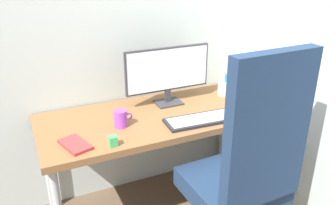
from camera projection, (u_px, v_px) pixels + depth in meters
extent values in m
plane|color=brown|center=(159.00, 205.00, 2.50)|extent=(8.00, 8.00, 0.00)
cube|color=#B7C1BC|center=(135.00, 0.00, 2.25)|extent=(3.02, 0.04, 2.80)
cube|color=#B7C1BC|center=(291.00, 4.00, 2.07)|extent=(0.04, 2.18, 2.80)
cube|color=brown|center=(158.00, 117.00, 2.22)|extent=(1.51, 0.67, 0.04)
cylinder|color=#B2B5BA|center=(267.00, 162.00, 2.40)|extent=(0.04, 0.04, 0.69)
cylinder|color=#B2B5BA|center=(47.00, 168.00, 2.33)|extent=(0.04, 0.04, 0.69)
cylinder|color=#B2B5BA|center=(223.00, 128.00, 2.87)|extent=(0.04, 0.04, 0.69)
cube|color=navy|center=(232.00, 185.00, 1.96)|extent=(0.53, 0.47, 0.12)
cube|color=navy|center=(268.00, 132.00, 1.60)|extent=(0.46, 0.08, 0.78)
cube|color=#333338|center=(168.00, 103.00, 2.37)|extent=(0.18, 0.14, 0.01)
cube|color=#333338|center=(168.00, 95.00, 2.36)|extent=(0.04, 0.02, 0.10)
cube|color=#333338|center=(168.00, 69.00, 2.29)|extent=(0.59, 0.02, 0.30)
cube|color=silver|center=(169.00, 70.00, 2.28)|extent=(0.57, 0.01, 0.27)
cube|color=black|center=(202.00, 120.00, 2.12)|extent=(0.47, 0.20, 0.02)
cube|color=#9EA0A5|center=(202.00, 118.00, 2.12)|extent=(0.43, 0.16, 0.00)
ellipsoid|color=gray|center=(254.00, 106.00, 2.29)|extent=(0.07, 0.11, 0.04)
cylinder|color=silver|center=(224.00, 88.00, 2.50)|extent=(0.09, 0.09, 0.10)
cylinder|color=#B2B5BA|center=(224.00, 81.00, 2.47)|extent=(0.03, 0.01, 0.11)
cylinder|color=#B2B5BA|center=(225.00, 81.00, 2.48)|extent=(0.03, 0.01, 0.11)
torus|color=#337FD8|center=(224.00, 87.00, 2.49)|extent=(0.03, 0.04, 0.01)
cylinder|color=#337FD8|center=(226.00, 83.00, 2.47)|extent=(0.02, 0.02, 0.13)
cylinder|color=#337FD8|center=(225.00, 83.00, 2.46)|extent=(0.02, 0.02, 0.14)
cube|color=#B23333|center=(75.00, 145.00, 1.84)|extent=(0.17, 0.22, 0.02)
cylinder|color=purple|center=(121.00, 119.00, 2.03)|extent=(0.08, 0.08, 0.10)
torus|color=purple|center=(129.00, 116.00, 2.05)|extent=(0.05, 0.01, 0.05)
cube|color=#3FAD59|center=(113.00, 141.00, 1.84)|extent=(0.04, 0.04, 0.06)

